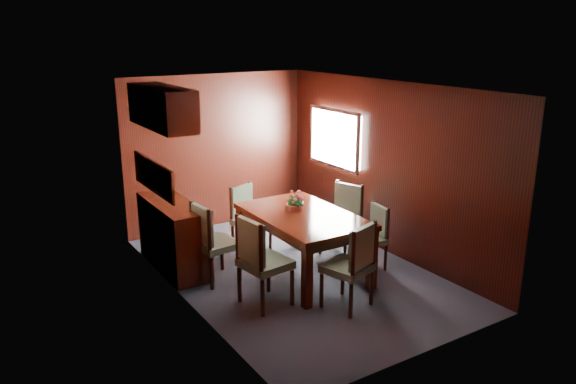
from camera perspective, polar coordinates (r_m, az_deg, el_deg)
ground at (r=7.37m, az=0.72°, el=-8.17°), size 4.50×4.50×0.00m
room_shell at (r=7.08m, az=-1.42°, el=4.70°), size 3.06×4.52×2.41m
sideboard at (r=7.51m, az=-11.54°, el=-4.33°), size 0.48×1.40×0.90m
dining_table at (r=7.09m, az=1.55°, el=-3.10°), size 1.10×1.74×0.81m
chair_left_near at (r=6.32m, az=-2.93°, el=-6.61°), size 0.55×0.57×1.08m
chair_left_far at (r=6.99m, az=-7.87°, el=-4.69°), size 0.51×0.53×1.02m
chair_right_near at (r=7.45m, az=8.59°, el=-4.13°), size 0.45×0.46×0.86m
chair_right_far at (r=7.88m, az=5.69°, el=-2.31°), size 0.58×0.59×0.99m
chair_head at (r=6.31m, az=6.65°, el=-7.04°), size 0.60×0.59×1.02m
chair_foot at (r=7.96m, az=-4.15°, el=-2.26°), size 0.57×0.56×0.95m
flower_centerpiece at (r=7.19m, az=0.66°, el=-0.88°), size 0.25×0.25×0.25m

